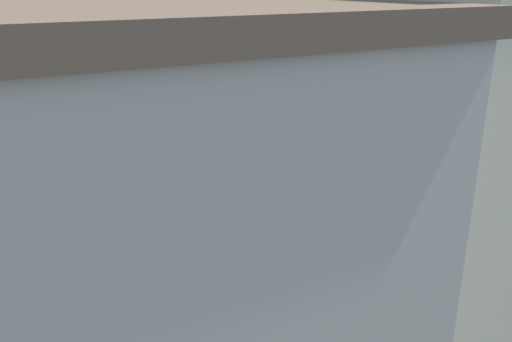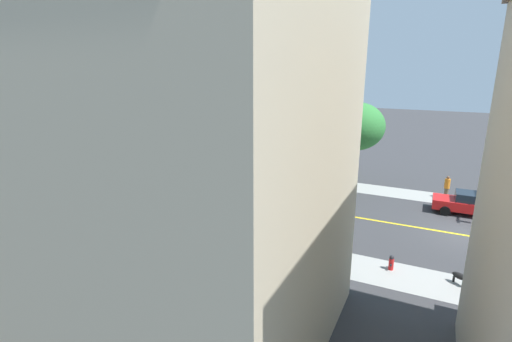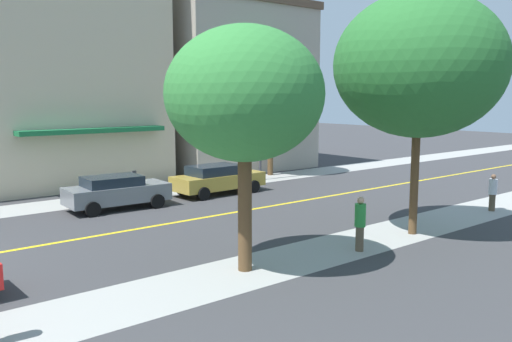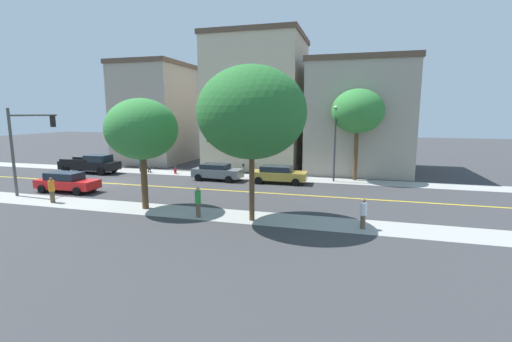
{
  "view_description": "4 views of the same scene",
  "coord_description": "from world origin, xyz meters",
  "px_view_note": "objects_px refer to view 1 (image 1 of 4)",
  "views": [
    {
      "loc": [
        -24.69,
        23.5,
        11.55
      ],
      "look_at": [
        -0.36,
        9.36,
        1.54
      ],
      "focal_mm": 38.0,
      "sensor_mm": 36.0,
      "label": 1
    },
    {
      "loc": [
        -23.67,
        2.16,
        9.54
      ],
      "look_at": [
        2.04,
        14.61,
        1.64
      ],
      "focal_mm": 26.68,
      "sensor_mm": 36.0,
      "label": 2
    },
    {
      "loc": [
        18.01,
        -1.19,
        4.96
      ],
      "look_at": [
        0.97,
        12.77,
        1.86
      ],
      "focal_mm": 37.8,
      "sensor_mm": 36.0,
      "label": 3
    },
    {
      "loc": [
        25.53,
        20.65,
        5.97
      ],
      "look_at": [
        2.18,
        14.1,
        2.02
      ],
      "focal_mm": 25.01,
      "sensor_mm": 36.0,
      "label": 4
    }
  ],
  "objects_px": {
    "traffic_light_mast": "(370,88)",
    "fire_hydrant": "(406,204)",
    "street_tree_right_corner": "(222,87)",
    "parking_meter": "(291,223)",
    "pedestrian_white_shirt": "(10,181)",
    "grey_sedan_left_curb": "(300,203)",
    "street_tree_left_far": "(59,159)",
    "red_sedan_right_curb": "(347,141)",
    "black_pickup_truck": "(481,159)",
    "pedestrian_green_shirt": "(162,153)",
    "pedestrian_teal_shirt": "(463,182)",
    "small_dog": "(446,193)",
    "gold_sedan_left_curb": "(202,228)",
    "street_lamp": "(110,196)",
    "street_tree_left_near": "(107,80)",
    "pedestrian_orange_shirt": "(305,132)"
  },
  "relations": [
    {
      "from": "pedestrian_green_shirt",
      "to": "small_dog",
      "type": "bearing_deg",
      "value": 5.38
    },
    {
      "from": "pedestrian_green_shirt",
      "to": "pedestrian_teal_shirt",
      "type": "bearing_deg",
      "value": 7.54
    },
    {
      "from": "pedestrian_orange_shirt",
      "to": "pedestrian_green_shirt",
      "type": "bearing_deg",
      "value": -86.67
    },
    {
      "from": "red_sedan_right_curb",
      "to": "small_dog",
      "type": "bearing_deg",
      "value": 83.29
    },
    {
      "from": "grey_sedan_left_curb",
      "to": "small_dog",
      "type": "height_order",
      "value": "grey_sedan_left_curb"
    },
    {
      "from": "grey_sedan_left_curb",
      "to": "black_pickup_truck",
      "type": "xyz_separation_m",
      "value": [
        -0.17,
        -13.58,
        0.14
      ]
    },
    {
      "from": "fire_hydrant",
      "to": "pedestrian_white_shirt",
      "type": "height_order",
      "value": "pedestrian_white_shirt"
    },
    {
      "from": "street_tree_left_far",
      "to": "red_sedan_right_curb",
      "type": "bearing_deg",
      "value": -62.45
    },
    {
      "from": "grey_sedan_left_curb",
      "to": "pedestrian_green_shirt",
      "type": "distance_m",
      "value": 11.45
    },
    {
      "from": "grey_sedan_left_curb",
      "to": "traffic_light_mast",
      "type": "bearing_deg",
      "value": -141.82
    },
    {
      "from": "parking_meter",
      "to": "pedestrian_orange_shirt",
      "type": "height_order",
      "value": "pedestrian_orange_shirt"
    },
    {
      "from": "street_tree_right_corner",
      "to": "grey_sedan_left_curb",
      "type": "relative_size",
      "value": 1.53
    },
    {
      "from": "street_tree_left_far",
      "to": "street_tree_right_corner",
      "type": "bearing_deg",
      "value": -43.05
    },
    {
      "from": "parking_meter",
      "to": "pedestrian_green_shirt",
      "type": "distance_m",
      "value": 13.0
    },
    {
      "from": "grey_sedan_left_curb",
      "to": "gold_sedan_left_curb",
      "type": "height_order",
      "value": "gold_sedan_left_curb"
    },
    {
      "from": "street_tree_right_corner",
      "to": "pedestrian_green_shirt",
      "type": "xyz_separation_m",
      "value": [
        0.83,
        4.02,
        -4.04
      ]
    },
    {
      "from": "street_tree_left_far",
      "to": "street_tree_left_near",
      "type": "bearing_deg",
      "value": -21.14
    },
    {
      "from": "small_dog",
      "to": "street_tree_left_far",
      "type": "bearing_deg",
      "value": -143.89
    },
    {
      "from": "gold_sedan_left_curb",
      "to": "small_dog",
      "type": "xyz_separation_m",
      "value": [
        -1.96,
        -13.85,
        -0.39
      ]
    },
    {
      "from": "gold_sedan_left_curb",
      "to": "pedestrian_teal_shirt",
      "type": "xyz_separation_m",
      "value": [
        -2.15,
        -14.94,
        0.14
      ]
    },
    {
      "from": "parking_meter",
      "to": "pedestrian_orange_shirt",
      "type": "bearing_deg",
      "value": -37.35
    },
    {
      "from": "small_dog",
      "to": "gold_sedan_left_curb",
      "type": "bearing_deg",
      "value": -155.65
    },
    {
      "from": "parking_meter",
      "to": "grey_sedan_left_curb",
      "type": "bearing_deg",
      "value": -43.47
    },
    {
      "from": "grey_sedan_left_curb",
      "to": "pedestrian_orange_shirt",
      "type": "bearing_deg",
      "value": -123.41
    },
    {
      "from": "street_lamp",
      "to": "gold_sedan_left_curb",
      "type": "xyz_separation_m",
      "value": [
        2.1,
        -4.55,
        -3.27
      ]
    },
    {
      "from": "traffic_light_mast",
      "to": "fire_hydrant",
      "type": "bearing_deg",
      "value": -31.57
    },
    {
      "from": "street_tree_right_corner",
      "to": "parking_meter",
      "type": "height_order",
      "value": "street_tree_right_corner"
    },
    {
      "from": "street_lamp",
      "to": "pedestrian_orange_shirt",
      "type": "bearing_deg",
      "value": -54.21
    },
    {
      "from": "gold_sedan_left_curb",
      "to": "pedestrian_orange_shirt",
      "type": "xyz_separation_m",
      "value": [
        10.73,
        -13.24,
        0.11
      ]
    },
    {
      "from": "traffic_light_mast",
      "to": "grey_sedan_left_curb",
      "type": "bearing_deg",
      "value": -54.51
    },
    {
      "from": "red_sedan_right_curb",
      "to": "gold_sedan_left_curb",
      "type": "bearing_deg",
      "value": 26.66
    },
    {
      "from": "traffic_light_mast",
      "to": "street_tree_right_corner",
      "type": "bearing_deg",
      "value": -99.06
    },
    {
      "from": "street_tree_right_corner",
      "to": "black_pickup_truck",
      "type": "distance_m",
      "value": 16.92
    },
    {
      "from": "parking_meter",
      "to": "small_dog",
      "type": "relative_size",
      "value": 1.73
    },
    {
      "from": "fire_hydrant",
      "to": "pedestrian_white_shirt",
      "type": "bearing_deg",
      "value": 54.19
    },
    {
      "from": "parking_meter",
      "to": "grey_sedan_left_curb",
      "type": "xyz_separation_m",
      "value": [
        1.95,
        -1.85,
        -0.09
      ]
    },
    {
      "from": "street_tree_left_far",
      "to": "traffic_light_mast",
      "type": "relative_size",
      "value": 1.28
    },
    {
      "from": "street_lamp",
      "to": "red_sedan_right_curb",
      "type": "distance_m",
      "value": 21.99
    },
    {
      "from": "pedestrian_white_shirt",
      "to": "pedestrian_teal_shirt",
      "type": "bearing_deg",
      "value": -178.5
    },
    {
      "from": "pedestrian_white_shirt",
      "to": "pedestrian_green_shirt",
      "type": "relative_size",
      "value": 0.91
    },
    {
      "from": "pedestrian_green_shirt",
      "to": "small_dog",
      "type": "xyz_separation_m",
      "value": [
        -13.12,
        -11.51,
        -0.54
      ]
    },
    {
      "from": "pedestrian_green_shirt",
      "to": "small_dog",
      "type": "relative_size",
      "value": 2.3
    },
    {
      "from": "pedestrian_white_shirt",
      "to": "grey_sedan_left_curb",
      "type": "bearing_deg",
      "value": 171.62
    },
    {
      "from": "street_tree_right_corner",
      "to": "pedestrian_green_shirt",
      "type": "relative_size",
      "value": 3.88
    },
    {
      "from": "street_tree_left_far",
      "to": "pedestrian_green_shirt",
      "type": "distance_m",
      "value": 17.63
    },
    {
      "from": "fire_hydrant",
      "to": "pedestrian_white_shirt",
      "type": "xyz_separation_m",
      "value": [
        12.78,
        17.71,
        0.47
      ]
    },
    {
      "from": "street_lamp",
      "to": "street_tree_left_near",
      "type": "bearing_deg",
      "value": -15.83
    },
    {
      "from": "parking_meter",
      "to": "pedestrian_teal_shirt",
      "type": "height_order",
      "value": "pedestrian_teal_shirt"
    },
    {
      "from": "fire_hydrant",
      "to": "parking_meter",
      "type": "bearing_deg",
      "value": 88.63
    },
    {
      "from": "street_tree_left_far",
      "to": "fire_hydrant",
      "type": "bearing_deg",
      "value": -85.57
    }
  ]
}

